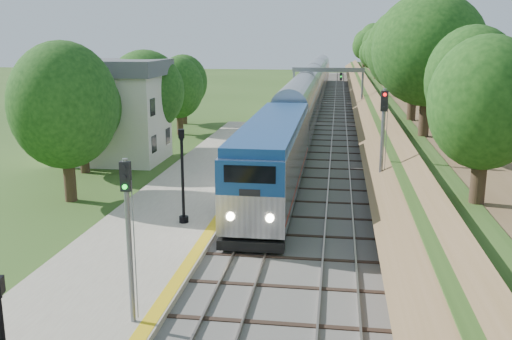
# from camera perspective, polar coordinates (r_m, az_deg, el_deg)

# --- Properties ---
(trackbed) EXTENTS (9.50, 170.00, 0.28)m
(trackbed) POSITION_cam_1_polar(r_m,az_deg,el_deg) (73.46, 6.79, 5.56)
(trackbed) COLOR #4C4944
(trackbed) RESTS_ON ground
(platform) EXTENTS (6.40, 68.00, 0.38)m
(platform) POSITION_cam_1_polar(r_m,az_deg,el_deg) (31.63, -8.63, -4.56)
(platform) COLOR gray
(platform) RESTS_ON ground
(yellow_stripe) EXTENTS (0.55, 68.00, 0.01)m
(yellow_stripe) POSITION_cam_1_polar(r_m,az_deg,el_deg) (30.89, -3.55, -4.48)
(yellow_stripe) COLOR gold
(yellow_stripe) RESTS_ON platform
(embankment) EXTENTS (10.64, 170.00, 11.70)m
(embankment) POSITION_cam_1_polar(r_m,az_deg,el_deg) (73.51, 13.39, 6.78)
(embankment) COLOR brown
(embankment) RESTS_ON ground
(station_building) EXTENTS (8.60, 6.60, 8.00)m
(station_building) POSITION_cam_1_polar(r_m,az_deg,el_deg) (46.66, -14.28, 5.84)
(station_building) COLOR silver
(station_building) RESTS_ON ground
(signal_gantry) EXTENTS (8.40, 0.38, 6.20)m
(signal_gantry) POSITION_cam_1_polar(r_m,az_deg,el_deg) (67.98, 7.18, 8.96)
(signal_gantry) COLOR slate
(signal_gantry) RESTS_ON ground
(trees_behind_platform) EXTENTS (7.82, 53.32, 7.21)m
(trees_behind_platform) POSITION_cam_1_polar(r_m,az_deg,el_deg) (36.99, -15.69, 4.60)
(trees_behind_platform) COLOR #332316
(trees_behind_platform) RESTS_ON ground
(train) EXTENTS (3.16, 105.06, 4.65)m
(train) POSITION_cam_1_polar(r_m,az_deg,el_deg) (75.85, 5.37, 7.59)
(train) COLOR black
(train) RESTS_ON trackbed
(lamppost_far) EXTENTS (0.48, 0.48, 4.87)m
(lamppost_far) POSITION_cam_1_polar(r_m,az_deg,el_deg) (29.25, -7.34, -1.16)
(lamppost_far) COLOR black
(lamppost_far) RESTS_ON platform
(signal_platform) EXTENTS (0.33, 0.26, 5.63)m
(signal_platform) POSITION_cam_1_polar(r_m,az_deg,el_deg) (19.02, -12.66, -5.28)
(signal_platform) COLOR slate
(signal_platform) RESTS_ON platform
(signal_farside) EXTENTS (0.38, 0.30, 6.92)m
(signal_farside) POSITION_cam_1_polar(r_m,az_deg,el_deg) (31.95, 12.53, 3.15)
(signal_farside) COLOR slate
(signal_farside) RESTS_ON ground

